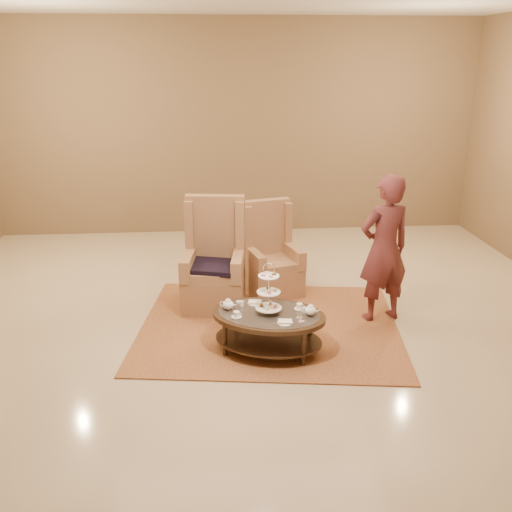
{
  "coord_description": "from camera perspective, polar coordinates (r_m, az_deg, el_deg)",
  "views": [
    {
      "loc": [
        -0.46,
        -5.6,
        2.86
      ],
      "look_at": [
        0.01,
        0.2,
        0.83
      ],
      "focal_mm": 40.0,
      "sensor_mm": 36.0,
      "label": 1
    }
  ],
  "objects": [
    {
      "name": "ground",
      "position": [
        6.3,
        0.04,
        -7.78
      ],
      "size": [
        8.0,
        8.0,
        0.0
      ],
      "primitive_type": "plane",
      "color": "beige",
      "rests_on": "ground"
    },
    {
      "name": "person",
      "position": [
        6.49,
        12.7,
        0.67
      ],
      "size": [
        0.7,
        0.56,
        1.69
      ],
      "rotation": [
        0.0,
        0.0,
        3.42
      ],
      "color": "#5D2728",
      "rests_on": "ground"
    },
    {
      "name": "rug",
      "position": [
        6.46,
        1.35,
        -7.0
      ],
      "size": [
        3.14,
        2.73,
        0.02
      ],
      "rotation": [
        0.0,
        0.0,
        -0.13
      ],
      "color": "#AD733D",
      "rests_on": "ground"
    },
    {
      "name": "armchair_left",
      "position": [
        6.88,
        -4.17,
        -1.38
      ],
      "size": [
        0.79,
        0.81,
        1.31
      ],
      "rotation": [
        0.0,
        0.0,
        -0.12
      ],
      "color": "#A0724B",
      "rests_on": "ground"
    },
    {
      "name": "tea_table",
      "position": [
        5.8,
        1.25,
        -6.43
      ],
      "size": [
        1.35,
        1.13,
        0.97
      ],
      "rotation": [
        0.0,
        0.0,
        -0.33
      ],
      "color": "black",
      "rests_on": "ground"
    },
    {
      "name": "wall_back",
      "position": [
        9.67,
        -1.93,
        12.61
      ],
      "size": [
        8.0,
        0.04,
        3.5
      ],
      "primitive_type": "cube",
      "color": "olive",
      "rests_on": "ground"
    },
    {
      "name": "ceiling",
      "position": [
        6.3,
        0.04,
        -7.78
      ],
      "size": [
        8.0,
        8.0,
        0.02
      ],
      "primitive_type": "cube",
      "color": "beige",
      "rests_on": "ground"
    },
    {
      "name": "armchair_right",
      "position": [
        7.27,
        1.46,
        -0.63
      ],
      "size": [
        0.78,
        0.8,
        1.17
      ],
      "rotation": [
        0.0,
        0.0,
        0.27
      ],
      "color": "#A0724B",
      "rests_on": "ground"
    }
  ]
}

